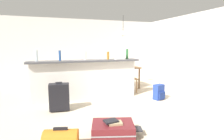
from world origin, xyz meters
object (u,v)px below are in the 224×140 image
bottle_blue (60,56)px  backpack_blue (159,92)px  suitcase_upright_black (59,97)px  grocery_bag (119,55)px  bottle_amber (108,56)px  bottle_white (85,56)px  dining_chair_near_partition (129,76)px  bottle_green (127,54)px  dining_chair_far_side (117,71)px  book_stack (113,122)px  duffel_bag_orange (61,140)px  suitcase_flat_maroon (113,129)px  pendant_lamp (123,33)px  dining_table (122,69)px  bottle_clear (36,55)px

bottle_blue → backpack_blue: (2.55, -0.66, -1.02)m
backpack_blue → suitcase_upright_black: bearing=179.8°
grocery_bag → suitcase_upright_black: 1.99m
bottle_blue → bottle_amber: bearing=-3.5°
bottle_white → backpack_blue: 2.25m
grocery_bag → bottle_blue: bearing=177.9°
suitcase_upright_black → dining_chair_near_partition: bearing=25.6°
bottle_blue → bottle_green: bottle_green is taller
dining_chair_far_side → backpack_blue: 2.21m
dining_chair_near_partition → bottle_green: bearing=-123.2°
dining_chair_far_side → book_stack: (-1.46, -3.66, -0.27)m
duffel_bag_orange → backpack_blue: 3.16m
bottle_amber → suitcase_flat_maroon: size_ratio=0.24×
duffel_bag_orange → bottle_blue: bearing=85.9°
bottle_amber → dining_chair_far_side: bearing=61.2°
dining_chair_far_side → suitcase_upright_black: size_ratio=1.39×
bottle_blue → suitcase_flat_maroon: 2.51m
book_stack → bottle_green: bearing=60.9°
grocery_bag → pendant_lamp: 1.46m
backpack_blue → bottle_blue: bearing=165.4°
bottle_amber → dining_table: (0.87, 1.06, -0.56)m
suitcase_flat_maroon → backpack_blue: backpack_blue is taller
suitcase_upright_black → duffel_bag_orange: size_ratio=1.23×
bottle_clear → pendant_lamp: pendant_lamp is taller
bottle_blue → pendant_lamp: bearing=26.1°
bottle_clear → dining_chair_far_side: bearing=28.4°
bottle_clear → bottle_green: (2.42, -0.05, 0.00)m
bottle_blue → bottle_white: 0.65m
dining_chair_far_side → pendant_lamp: bearing=-80.6°
grocery_bag → dining_chair_near_partition: (0.55, 0.48, -0.69)m
bottle_clear → book_stack: (1.22, -2.20, -0.99)m
suitcase_upright_black → backpack_blue: suitcase_upright_black is taller
bottle_clear → dining_table: (2.69, 0.95, -0.59)m
suitcase_upright_black → backpack_blue: bearing=-0.2°
suitcase_flat_maroon → bottle_blue: bearing=107.5°
suitcase_upright_black → backpack_blue: size_ratio=1.60×
dining_table → suitcase_flat_maroon: (-1.46, -3.13, -0.54)m
bottle_green → duffel_bag_orange: bearing=-131.9°
dining_chair_near_partition → pendant_lamp: bearing=86.5°
bottle_clear → suitcase_upright_black: (0.47, -0.68, -0.91)m
suitcase_flat_maroon → bottle_amber: bearing=74.0°
pendant_lamp → bottle_amber: bearing=-128.8°
bottle_blue → duffel_bag_orange: bearing=-94.1°
bottle_blue → dining_chair_near_partition: size_ratio=0.28×
pendant_lamp → duffel_bag_orange: 4.46m
grocery_bag → backpack_blue: (0.94, -0.60, -1.00)m
duffel_bag_orange → book_stack: (0.83, 0.11, 0.10)m
grocery_bag → duffel_bag_orange: size_ratio=0.48×
bottle_blue → backpack_blue: size_ratio=0.62×
bottle_clear → bottle_amber: size_ratio=1.32×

